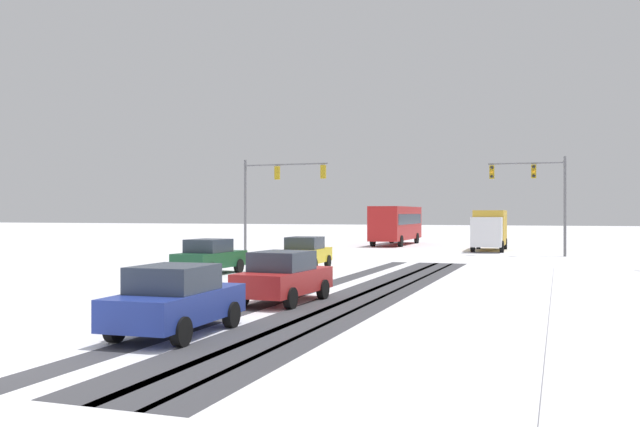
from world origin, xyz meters
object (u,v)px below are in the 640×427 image
(traffic_signal_far_right, at_px, (538,186))
(traffic_signal_far_left, at_px, (273,186))
(box_truck_delivery, at_px, (490,229))
(bus_oncoming, at_px, (396,222))
(car_yellow_cab_lead, at_px, (305,253))
(car_red_third, at_px, (284,277))
(car_dark_green_second, at_px, (210,257))
(car_blue_fourth, at_px, (176,300))

(traffic_signal_far_right, height_order, traffic_signal_far_left, same)
(traffic_signal_far_right, bearing_deg, box_truck_delivery, 122.84)
(traffic_signal_far_right, height_order, bus_oncoming, traffic_signal_far_right)
(car_yellow_cab_lead, distance_m, box_truck_delivery, 21.59)
(car_yellow_cab_lead, bearing_deg, traffic_signal_far_right, 53.85)
(car_red_third, relative_size, bus_oncoming, 0.38)
(traffic_signal_far_right, distance_m, car_dark_green_second, 23.83)
(car_blue_fourth, bearing_deg, car_yellow_cab_lead, 101.28)
(traffic_signal_far_left, relative_size, car_dark_green_second, 1.56)
(traffic_signal_far_right, xyz_separation_m, car_dark_green_second, (-13.90, -18.98, -3.78))
(traffic_signal_far_left, relative_size, car_yellow_cab_lead, 1.55)
(traffic_signal_far_right, bearing_deg, car_blue_fourth, -102.00)
(car_red_third, relative_size, car_blue_fourth, 1.01)
(car_red_third, bearing_deg, bus_oncoming, 97.81)
(car_dark_green_second, distance_m, car_red_third, 10.76)
(car_yellow_cab_lead, bearing_deg, car_dark_green_second, -126.44)
(traffic_signal_far_right, xyz_separation_m, car_red_third, (-6.89, -27.15, -3.78))
(traffic_signal_far_left, height_order, car_dark_green_second, traffic_signal_far_left)
(car_dark_green_second, xyz_separation_m, bus_oncoming, (1.54, 31.70, 1.18))
(bus_oncoming, bearing_deg, car_red_third, -82.19)
(car_blue_fourth, xyz_separation_m, box_truck_delivery, (3.46, 38.89, 0.82))
(car_yellow_cab_lead, relative_size, bus_oncoming, 0.38)
(bus_oncoming, distance_m, box_truck_delivery, 11.27)
(car_blue_fourth, height_order, bus_oncoming, bus_oncoming)
(car_red_third, distance_m, box_truck_delivery, 32.93)
(traffic_signal_far_right, bearing_deg, car_yellow_cab_lead, -126.15)
(traffic_signal_far_right, height_order, car_red_third, traffic_signal_far_right)
(car_dark_green_second, xyz_separation_m, box_truck_delivery, (10.28, 24.59, 0.82))
(traffic_signal_far_right, relative_size, car_blue_fourth, 1.56)
(car_yellow_cab_lead, xyz_separation_m, bus_oncoming, (-1.59, 27.47, 1.18))
(car_dark_green_second, xyz_separation_m, car_red_third, (7.01, -8.16, 0.00))
(car_red_third, distance_m, car_blue_fourth, 6.14)
(traffic_signal_far_left, xyz_separation_m, box_truck_delivery, (13.50, 9.60, -3.02))
(car_blue_fourth, distance_m, box_truck_delivery, 39.06)
(traffic_signal_far_right, xyz_separation_m, box_truck_delivery, (-3.62, 5.61, -2.96))
(traffic_signal_far_left, distance_m, car_blue_fourth, 31.20)
(car_dark_green_second, bearing_deg, car_red_third, -49.35)
(car_yellow_cab_lead, xyz_separation_m, car_red_third, (3.88, -12.40, 0.00))
(car_red_third, distance_m, bus_oncoming, 40.26)
(traffic_signal_far_right, xyz_separation_m, traffic_signal_far_left, (-17.12, -3.99, 0.06))
(traffic_signal_far_left, distance_m, box_truck_delivery, 16.84)
(traffic_signal_far_left, xyz_separation_m, bus_oncoming, (4.76, 16.71, -2.66))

